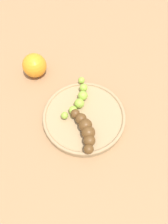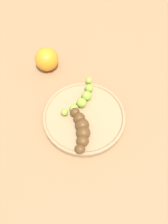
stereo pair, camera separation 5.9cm
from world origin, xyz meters
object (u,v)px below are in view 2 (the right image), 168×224
at_px(banana_overripe, 81,129).
at_px(orange_fruit, 47,59).
at_px(fruit_bowl, 84,117).
at_px(banana_green, 82,98).

height_order(banana_overripe, orange_fruit, orange_fruit).
bearing_deg(orange_fruit, banana_overripe, 3.75).
distance_m(fruit_bowl, banana_green, 0.05).
distance_m(banana_green, banana_overripe, 0.10).
relative_size(fruit_bowl, banana_green, 1.91).
bearing_deg(banana_overripe, orange_fruit, 106.52).
xyz_separation_m(banana_overripe, orange_fruit, (-0.27, -0.02, 0.00)).
height_order(fruit_bowl, banana_green, banana_green).
bearing_deg(banana_green, orange_fruit, 159.20).
distance_m(banana_green, orange_fruit, 0.19).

